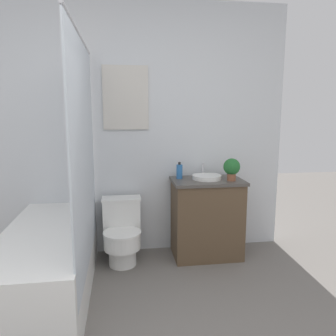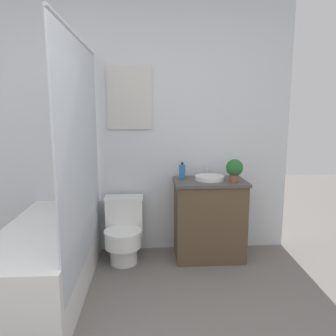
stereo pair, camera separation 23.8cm
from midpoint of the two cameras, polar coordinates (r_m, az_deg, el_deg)
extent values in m
cube|color=silver|center=(3.32, -3.16, 6.53)|extent=(3.09, 0.05, 2.50)
cube|color=beige|center=(3.29, -4.63, 12.08)|extent=(0.44, 0.02, 0.61)
cube|color=silver|center=(3.28, -4.63, 12.08)|extent=(0.41, 0.01, 0.58)
cube|color=white|center=(2.85, -18.09, -14.93)|extent=(0.64, 1.59, 0.54)
cube|color=silver|center=(2.55, -12.27, 2.23)|extent=(0.01, 1.46, 1.68)
cylinder|color=#B7B7BC|center=(2.59, -13.01, 21.42)|extent=(0.02, 1.46, 0.02)
cylinder|color=white|center=(3.26, -5.58, -14.69)|extent=(0.26, 0.26, 0.18)
cylinder|color=white|center=(3.15, -5.66, -12.33)|extent=(0.34, 0.34, 0.14)
cylinder|color=white|center=(3.12, -5.68, -10.97)|extent=(0.35, 0.35, 0.02)
cube|color=white|center=(3.32, -5.55, -8.36)|extent=(0.36, 0.19, 0.36)
cube|color=white|center=(3.26, -5.61, -5.16)|extent=(0.38, 0.20, 0.02)
cube|color=brown|center=(3.31, 9.24, -9.05)|extent=(0.66, 0.42, 0.75)
cube|color=#4C4742|center=(3.20, 9.44, -2.40)|extent=(0.69, 0.45, 0.03)
cylinder|color=white|center=(3.22, 9.37, -1.72)|extent=(0.29, 0.29, 0.04)
cylinder|color=silver|center=(3.37, 8.77, -0.40)|extent=(0.02, 0.02, 0.13)
cylinder|color=#2D6BB2|center=(3.23, 4.59, -0.68)|extent=(0.06, 0.06, 0.14)
cylinder|color=black|center=(3.22, 4.61, 0.76)|extent=(0.02, 0.02, 0.02)
cylinder|color=brown|center=(3.17, 13.57, -1.72)|extent=(0.08, 0.08, 0.07)
sphere|color=#23662D|center=(3.16, 13.64, 0.05)|extent=(0.16, 0.16, 0.16)
camera|label=1|loc=(0.12, -87.65, 0.41)|focal=35.00mm
camera|label=2|loc=(0.12, 92.35, -0.41)|focal=35.00mm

